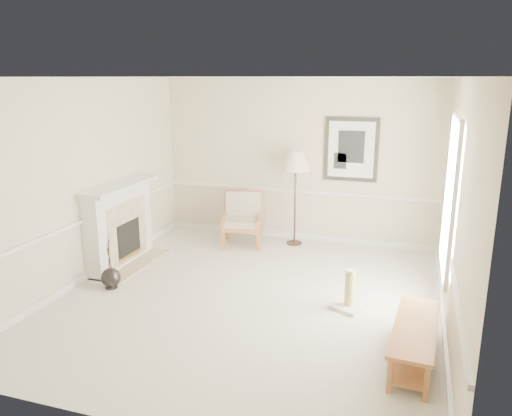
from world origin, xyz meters
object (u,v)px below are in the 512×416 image
Objects in this scene: armchair at (243,216)px; bench at (415,338)px; floor_vase at (111,278)px; floor_lamp at (296,163)px; scratching_post at (349,296)px.

bench is at bearing -60.50° from armchair.
floor_vase is 3.61m from floor_lamp.
bench is at bearing -9.22° from floor_vase.
floor_lamp is at bearing 118.97° from scratching_post.
scratching_post reaches higher than bench.
armchair is at bearing 65.92° from floor_vase.
armchair reaches higher than scratching_post.
scratching_post is at bearing 6.44° from floor_vase.
floor_vase reaches higher than scratching_post.
floor_vase is 2.74m from armchair.
floor_vase is at bearing -173.56° from scratching_post.
scratching_post is (1.28, -2.32, -1.30)m from floor_lamp.
floor_vase is 0.87× the size of armchair.
floor_vase reaches higher than bench.
armchair reaches higher than floor_vase.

